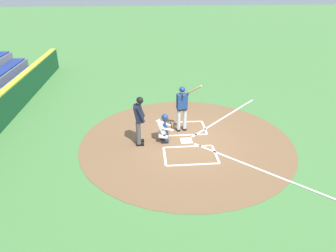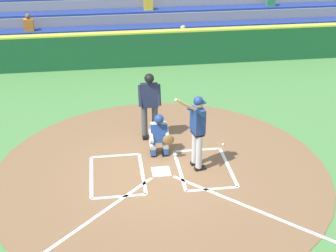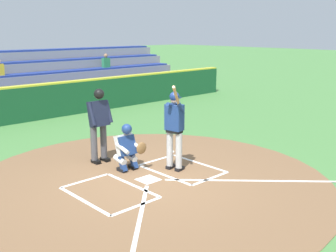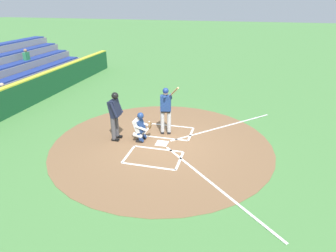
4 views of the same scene
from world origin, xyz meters
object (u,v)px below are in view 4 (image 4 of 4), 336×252
(plate_umpire, at_px, (115,113))
(batter, at_px, (166,108))
(baseball, at_px, (149,122))
(catcher, at_px, (141,126))

(plate_umpire, bearing_deg, batter, 119.13)
(batter, distance_m, baseball, 1.71)
(batter, relative_size, baseball, 28.76)
(batter, distance_m, catcher, 1.21)
(catcher, distance_m, baseball, 1.80)
(catcher, bearing_deg, baseball, -172.44)
(catcher, bearing_deg, plate_umpire, -81.12)
(plate_umpire, xyz_separation_m, baseball, (-1.85, 0.70, -1.04))
(baseball, bearing_deg, plate_umpire, -20.73)
(plate_umpire, height_order, baseball, plate_umpire)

